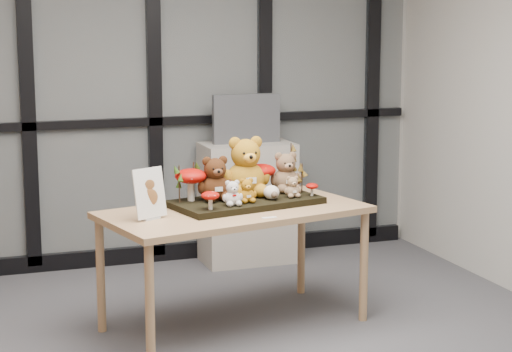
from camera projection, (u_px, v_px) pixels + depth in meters
name	position (u px, v px, depth m)	size (l,w,h in m)	color
room_shell	(180.00, 48.00, 4.19)	(5.00, 5.00, 5.00)	#B0AFA7
glass_partition	(92.00, 72.00, 6.53)	(4.90, 0.06, 2.78)	#2D383F
display_table	(234.00, 220.00, 5.39)	(1.64, 1.07, 0.71)	#A97F5B
diorama_tray	(246.00, 202.00, 5.48)	(0.87, 0.43, 0.04)	black
bear_pooh_yellow	(246.00, 163.00, 5.55)	(0.30, 0.27, 0.39)	#B77D1A
bear_brown_medium	(215.00, 176.00, 5.42)	(0.22, 0.20, 0.29)	#401F0D
bear_tan_back	(286.00, 170.00, 5.69)	(0.21, 0.19, 0.27)	brown
bear_small_yellow	(247.00, 189.00, 5.37)	(0.12, 0.11, 0.16)	#AE6F11
bear_white_bow	(232.00, 192.00, 5.28)	(0.12, 0.11, 0.16)	white
bear_beige_small	(292.00, 185.00, 5.52)	(0.11, 0.10, 0.14)	#9D7B58
plush_cream_hedgehog	(271.00, 192.00, 5.46)	(0.07, 0.06, 0.09)	white
mushroom_back_left	(191.00, 183.00, 5.41)	(0.19, 0.19, 0.21)	#A00A05
mushroom_back_right	(261.00, 177.00, 5.64)	(0.18, 0.18, 0.20)	#A00A05
mushroom_front_left	(210.00, 200.00, 5.18)	(0.10, 0.10, 0.11)	#A00A05
mushroom_front_right	(312.00, 189.00, 5.57)	(0.08, 0.08, 0.08)	#A00A05
sprig_green_far_left	(179.00, 184.00, 5.35)	(0.05, 0.05, 0.22)	#17350C
sprig_green_mid_left	(194.00, 180.00, 5.46)	(0.05, 0.05, 0.22)	#17350C
sprig_dry_far_right	(291.00, 167.00, 5.73)	(0.05, 0.05, 0.29)	brown
sprig_dry_mid_right	(302.00, 178.00, 5.65)	(0.05, 0.05, 0.18)	brown
sprig_green_centre	(221.00, 178.00, 5.56)	(0.05, 0.05, 0.21)	#17350C
sign_holder	(150.00, 196.00, 5.09)	(0.20, 0.13, 0.29)	silver
label_card	(269.00, 218.00, 5.15)	(0.09, 0.03, 0.00)	white
cabinet	(247.00, 203.00, 6.84)	(0.67, 0.39, 0.89)	#A9A297
monitor	(246.00, 119.00, 6.74)	(0.51, 0.05, 0.36)	#4D4F54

